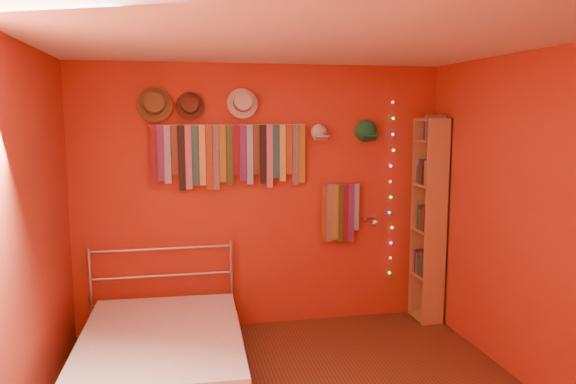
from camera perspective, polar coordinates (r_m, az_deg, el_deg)
back_wall at (r=5.35m, az=-2.64°, el=-0.54°), size 3.50×0.02×2.50m
right_wall at (r=4.40m, az=24.47°, el=-3.13°), size 0.02×3.50×2.50m
left_wall at (r=3.69m, az=-26.00°, el=-5.26°), size 0.02×3.50×2.50m
ceiling at (r=3.60m, az=1.72°, el=15.26°), size 3.50×3.50×0.02m
tie_rack at (r=5.20m, az=-5.97°, el=3.96°), size 1.45×0.03×0.60m
small_tie_rack at (r=5.48m, az=5.32°, el=-1.95°), size 0.40×0.03×0.58m
fedora_olive at (r=5.13m, az=-13.42°, el=8.71°), size 0.31×0.17×0.31m
fedora_brown at (r=5.14m, az=-9.93°, el=8.67°), size 0.26×0.14×0.25m
fedora_white at (r=5.17m, az=-4.62°, el=9.06°), size 0.28×0.15×0.28m
cap_white at (r=5.35m, az=3.15°, el=6.07°), size 0.17×0.21×0.17m
cap_green at (r=5.49m, az=7.92°, el=6.14°), size 0.20×0.25×0.20m
fairy_lights at (r=5.65m, az=10.45°, el=0.26°), size 0.06×0.02×1.73m
reading_lamp at (r=5.40m, az=8.68°, el=-3.01°), size 0.08×0.33×0.10m
bookshelf at (r=5.68m, az=14.50°, el=-2.66°), size 0.25×0.34×2.00m
bed at (r=4.61m, az=-12.71°, el=-15.74°), size 1.36×1.81×0.86m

